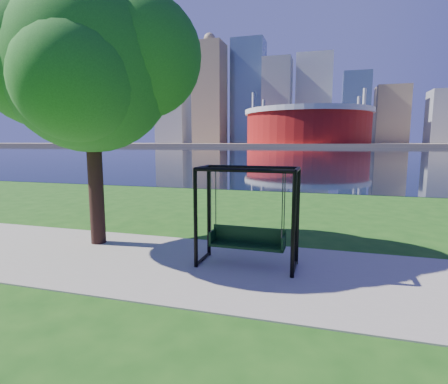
% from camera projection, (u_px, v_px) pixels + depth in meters
% --- Properties ---
extents(ground, '(900.00, 900.00, 0.00)m').
position_uv_depth(ground, '(223.00, 261.00, 8.20)').
color(ground, '#1E5114').
rests_on(ground, ground).
extents(path, '(120.00, 4.00, 0.03)m').
position_uv_depth(path, '(217.00, 268.00, 7.73)').
color(path, '#9E937F').
rests_on(path, ground).
extents(river, '(900.00, 180.00, 0.02)m').
position_uv_depth(river, '(318.00, 152.00, 105.21)').
color(river, black).
rests_on(river, ground).
extents(far_bank, '(900.00, 228.00, 2.00)m').
position_uv_depth(far_bank, '(323.00, 144.00, 299.09)').
color(far_bank, '#937F60').
rests_on(far_bank, ground).
extents(stadium, '(83.00, 83.00, 32.00)m').
position_uv_depth(stadium, '(307.00, 125.00, 232.45)').
color(stadium, maroon).
rests_on(stadium, far_bank).
extents(skyline, '(392.00, 66.00, 96.50)m').
position_uv_depth(skyline, '(320.00, 105.00, 308.09)').
color(skyline, gray).
rests_on(skyline, far_bank).
extents(swing, '(2.21, 0.99, 2.24)m').
position_uv_depth(swing, '(247.00, 219.00, 7.73)').
color(swing, black).
rests_on(swing, ground).
extents(park_tree, '(5.53, 5.00, 6.87)m').
position_uv_depth(park_tree, '(89.00, 64.00, 9.02)').
color(park_tree, black).
rests_on(park_tree, ground).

